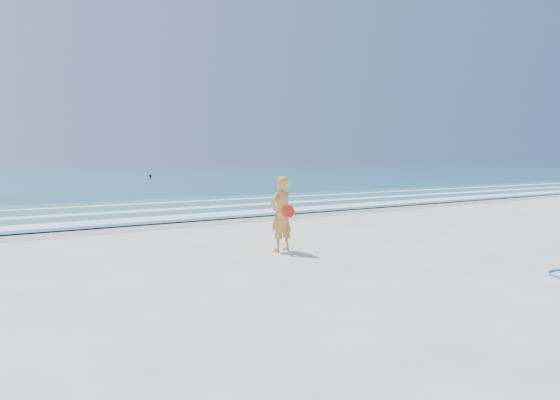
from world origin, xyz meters
TOP-DOWN VIEW (x-y plane):
  - ground at (0.00, 0.00)m, footprint 400.00×400.00m
  - wet_sand at (0.00, 9.00)m, footprint 400.00×2.40m
  - shallow at (0.00, 14.00)m, footprint 400.00×10.00m
  - foam_near at (0.00, 10.30)m, footprint 400.00×1.40m
  - foam_mid at (0.00, 13.20)m, footprint 400.00×0.90m
  - foam_far at (0.00, 16.50)m, footprint 400.00×0.60m
  - buoy at (18.89, 54.97)m, footprint 0.34×0.34m
  - woman at (-0.95, 2.89)m, footprint 0.65×0.49m

SIDE VIEW (x-z plane):
  - ground at x=0.00m, z-range 0.00..0.00m
  - wet_sand at x=0.00m, z-range 0.00..0.00m
  - shallow at x=0.00m, z-range 0.04..0.05m
  - foam_near at x=0.00m, z-range 0.05..0.06m
  - foam_mid at x=0.00m, z-range 0.05..0.06m
  - foam_far at x=0.00m, z-range 0.05..0.06m
  - buoy at x=18.89m, z-range 0.04..0.38m
  - woman at x=-0.95m, z-range 0.00..1.60m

